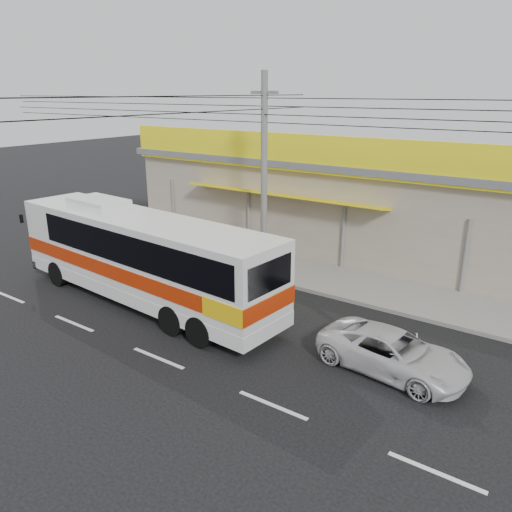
% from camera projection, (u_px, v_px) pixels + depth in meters
% --- Properties ---
extents(ground, '(120.00, 120.00, 0.00)m').
position_uv_depth(ground, '(213.00, 327.00, 16.52)').
color(ground, black).
rests_on(ground, ground).
extents(sidewalk, '(30.00, 3.20, 0.15)m').
position_uv_depth(sidewalk, '(304.00, 273.00, 21.16)').
color(sidewalk, gray).
rests_on(sidewalk, ground).
extents(lane_markings, '(50.00, 0.12, 0.01)m').
position_uv_depth(lane_markings, '(158.00, 358.00, 14.58)').
color(lane_markings, silver).
rests_on(lane_markings, ground).
extents(storefront_building, '(22.60, 9.20, 5.70)m').
position_uv_depth(storefront_building, '(361.00, 200.00, 24.77)').
color(storefront_building, gray).
rests_on(storefront_building, ground).
extents(coach_bus, '(11.77, 3.29, 3.58)m').
position_uv_depth(coach_bus, '(146.00, 254.00, 17.73)').
color(coach_bus, silver).
rests_on(coach_bus, ground).
extents(motorbike_red, '(2.10, 1.03, 1.06)m').
position_uv_depth(motorbike_red, '(208.00, 246.00, 22.84)').
color(motorbike_red, maroon).
rests_on(motorbike_red, sidewalk).
extents(motorbike_dark, '(1.96, 0.92, 1.13)m').
position_uv_depth(motorbike_dark, '(120.00, 220.00, 27.38)').
color(motorbike_dark, black).
rests_on(motorbike_dark, sidewalk).
extents(white_car, '(4.35, 2.37, 1.16)m').
position_uv_depth(white_car, '(393.00, 352.00, 13.75)').
color(white_car, silver).
rests_on(white_car, ground).
extents(utility_pole, '(34.00, 14.00, 8.20)m').
position_uv_depth(utility_pole, '(264.00, 109.00, 19.49)').
color(utility_pole, slate).
rests_on(utility_pole, ground).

